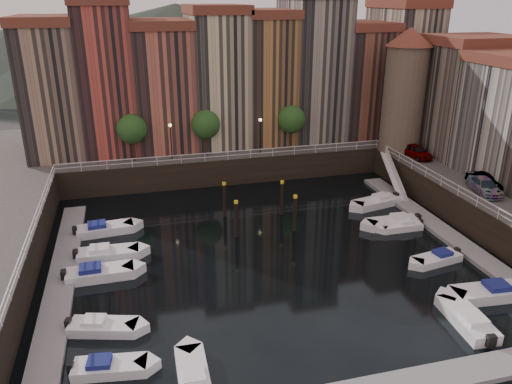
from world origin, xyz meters
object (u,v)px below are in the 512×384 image
object	(u,v)px
corner_tower	(404,89)
car_b	(487,182)
boat_left_2	(98,273)
mooring_pilings	(259,208)
car_c	(484,187)
boat_left_1	(102,327)
boat_left_0	(108,367)
car_a	(416,152)
gangway	(394,174)

from	to	relation	value
corner_tower	car_b	distance (m)	14.80
boat_left_2	car_b	size ratio (longest dim) A/B	1.31
mooring_pilings	car_c	world-z (taller)	car_c
car_b	boat_left_1	bearing A→B (deg)	-174.83
car_c	mooring_pilings	bearing A→B (deg)	178.61
boat_left_2	car_b	xyz separation A→B (m)	(35.27, 2.30, 3.26)
mooring_pilings	boat_left_2	distance (m)	15.56
corner_tower	boat_left_0	size ratio (longest dim) A/B	3.08
boat_left_0	car_c	xyz separation A→B (m)	(33.28, 11.86, 3.32)
car_a	mooring_pilings	bearing A→B (deg)	-167.05
gangway	car_c	bearing A→B (deg)	-70.26
boat_left_2	car_a	bearing A→B (deg)	18.98
car_b	car_c	xyz separation A→B (m)	(-1.13, -1.15, -0.00)
boat_left_2	car_c	world-z (taller)	car_c
corner_tower	boat_left_2	size ratio (longest dim) A/B	2.62
mooring_pilings	car_b	distance (m)	21.50
gangway	boat_left_2	xyz separation A→B (m)	(-30.62, -10.96, -1.51)
gangway	mooring_pilings	xyz separation A→B (m)	(-16.40, -4.78, -0.27)
corner_tower	car_b	bearing A→B (deg)	-82.43
boat_left_0	car_a	distance (m)	40.41
mooring_pilings	car_c	size ratio (longest dim) A/B	1.28
corner_tower	car_a	size ratio (longest dim) A/B	3.23
boat_left_2	car_a	distance (m)	36.23
boat_left_0	car_b	xyz separation A→B (m)	(34.41, 13.02, 3.32)
gangway	boat_left_1	bearing A→B (deg)	-149.58
boat_left_0	boat_left_1	size ratio (longest dim) A/B	0.96
boat_left_2	boat_left_1	bearing A→B (deg)	-87.38
boat_left_2	mooring_pilings	bearing A→B (deg)	22.61
gangway	car_a	world-z (taller)	car_a
gangway	car_b	bearing A→B (deg)	-61.78
boat_left_0	corner_tower	bearing A→B (deg)	46.99
gangway	boat_left_0	size ratio (longest dim) A/B	1.86
gangway	boat_left_2	world-z (taller)	gangway
boat_left_2	car_b	distance (m)	35.50
car_a	boat_left_2	bearing A→B (deg)	-164.31
boat_left_0	car_b	distance (m)	36.94
boat_left_1	car_a	xyz separation A→B (m)	(33.52, 19.02, 3.38)
car_a	car_c	distance (m)	11.10
car_a	car_b	distance (m)	10.04
car_b	boat_left_0	bearing A→B (deg)	-168.70
gangway	mooring_pilings	size ratio (longest dim) A/B	1.43
mooring_pilings	gangway	bearing A→B (deg)	16.26
gangway	corner_tower	bearing A→B (deg)	57.20
mooring_pilings	boat_left_1	distance (m)	18.98
boat_left_1	car_c	xyz separation A→B (m)	(33.73, 7.92, 3.31)
gangway	boat_left_0	xyz separation A→B (m)	(-29.76, -21.68, -1.58)
car_a	car_b	bearing A→B (deg)	-86.49
car_c	car_b	bearing A→B (deg)	58.40
gangway	boat_left_0	distance (m)	36.85
boat_left_2	car_c	bearing A→B (deg)	1.05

